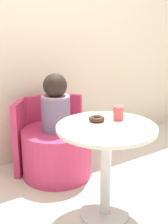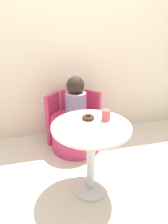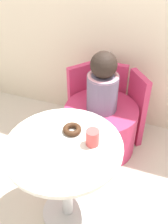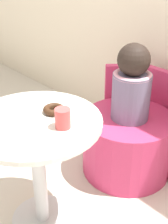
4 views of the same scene
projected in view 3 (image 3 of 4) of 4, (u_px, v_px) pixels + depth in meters
name	position (u px, v px, depth m)	size (l,w,h in m)	color
ground_plane	(79.00, 212.00, 1.81)	(12.00, 12.00, 0.00)	beige
round_table	(65.00, 165.00, 1.51)	(0.65, 0.65, 0.65)	silver
tub_chair	(100.00, 128.00, 2.20)	(0.59, 0.59, 0.41)	#C63360
booth_backrest	(109.00, 100.00, 2.30)	(0.69, 0.25, 0.64)	#C63360
child_figure	(103.00, 84.00, 1.93)	(0.24, 0.24, 0.48)	slate
donut	(72.00, 129.00, 1.48)	(0.11, 0.11, 0.03)	#3D2314
cup	(93.00, 138.00, 1.38)	(0.07, 0.07, 0.09)	#DB4C4C
paper_napkin	(67.00, 161.00, 1.31)	(0.14, 0.14, 0.01)	white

